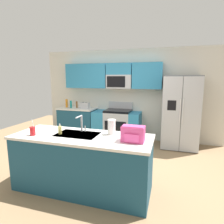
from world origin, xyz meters
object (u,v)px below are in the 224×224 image
object	(u,v)px
refrigerator	(180,112)
toaster	(85,105)
backpack	(133,133)
pepper_mill	(77,105)
sink_faucet	(81,122)
bottle_orange	(67,103)
drink_cup_red	(33,131)
paper_towel_roll	(112,127)
soap_dispenser	(60,130)
bottle_teal	(71,104)
range_oven	(117,125)

from	to	relation	value
refrigerator	toaster	bearing A→B (deg)	179.58
backpack	pepper_mill	bearing A→B (deg)	130.54
refrigerator	sink_faucet	world-z (taller)	refrigerator
bottle_orange	backpack	distance (m)	3.68
pepper_mill	drink_cup_red	distance (m)	2.84
toaster	drink_cup_red	distance (m)	2.74
toaster	sink_faucet	xyz separation A→B (m)	(1.02, -2.31, 0.08)
paper_towel_roll	toaster	bearing A→B (deg)	123.90
backpack	paper_towel_roll	bearing A→B (deg)	147.39
drink_cup_red	paper_towel_roll	distance (m)	1.24
pepper_mill	backpack	distance (m)	3.42
bottle_orange	soap_dispenser	xyz separation A→B (m)	(1.40, -2.61, -0.06)
soap_dispenser	backpack	distance (m)	1.19
pepper_mill	drink_cup_red	xyz separation A→B (m)	(0.66, -2.76, -0.03)
bottle_teal	drink_cup_red	bearing A→B (deg)	-72.95
refrigerator	pepper_mill	size ratio (longest dim) A/B	9.36
backpack	soap_dispenser	bearing A→B (deg)	179.09
refrigerator	soap_dispenser	xyz separation A→B (m)	(-1.94, -2.51, 0.04)
pepper_mill	bottle_teal	world-z (taller)	bottle_teal
bottle_orange	soap_dispenser	world-z (taller)	bottle_orange
soap_dispenser	backpack	xyz separation A→B (m)	(1.19, -0.02, 0.05)
drink_cup_red	soap_dispenser	distance (m)	0.42
refrigerator	paper_towel_roll	bearing A→B (deg)	-116.63
bottle_orange	paper_towel_roll	xyz separation A→B (m)	(2.19, -2.38, -0.00)
bottle_teal	bottle_orange	bearing A→B (deg)	158.49
paper_towel_roll	bottle_teal	bearing A→B (deg)	131.00
range_oven	bottle_orange	world-z (taller)	bottle_orange
sink_faucet	soap_dispenser	size ratio (longest dim) A/B	1.66
sink_faucet	range_oven	bearing A→B (deg)	91.03
range_oven	drink_cup_red	size ratio (longest dim) A/B	5.30
paper_towel_roll	backpack	xyz separation A→B (m)	(0.39, -0.25, -0.00)
refrigerator	bottle_teal	size ratio (longest dim) A/B	8.54
bottle_orange	toaster	bearing A→B (deg)	-7.26
bottle_teal	sink_faucet	world-z (taller)	sink_faucet
refrigerator	paper_towel_roll	size ratio (longest dim) A/B	7.71
range_oven	backpack	bearing A→B (deg)	-69.73
toaster	range_oven	bearing A→B (deg)	3.08
bottle_teal	paper_towel_roll	world-z (taller)	paper_towel_roll
range_oven	bottle_teal	world-z (taller)	bottle_teal
range_oven	paper_towel_roll	world-z (taller)	paper_towel_roll
toaster	soap_dispenser	size ratio (longest dim) A/B	1.65
refrigerator	bottle_orange	bearing A→B (deg)	178.24
refrigerator	pepper_mill	world-z (taller)	refrigerator
sink_faucet	drink_cup_red	bearing A→B (deg)	-147.88
bottle_orange	refrigerator	bearing A→B (deg)	-1.76
toaster	bottle_orange	size ratio (longest dim) A/B	1.13
range_oven	bottle_teal	distance (m)	1.54
range_oven	toaster	distance (m)	1.12
sink_faucet	soap_dispenser	xyz separation A→B (m)	(-0.27, -0.22, -0.10)
refrigerator	bottle_teal	bearing A→B (deg)	179.50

